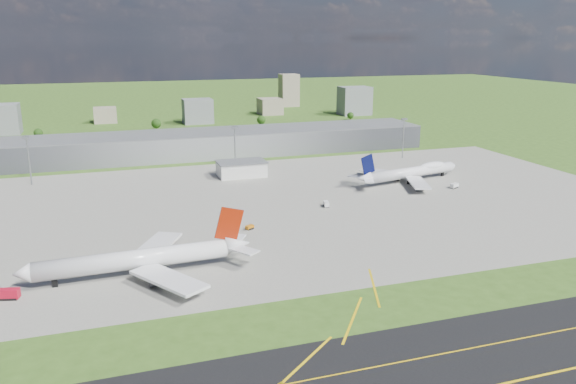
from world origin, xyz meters
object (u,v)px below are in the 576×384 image
object	(u,v)px
airliner_red_twin	(143,259)
tug_yellow	(250,227)
van_white_near	(326,204)
crash_tender	(9,294)
airliner_blue_quad	(412,172)
van_white_far	(454,186)

from	to	relation	value
airliner_red_twin	tug_yellow	bearing A→B (deg)	-145.19
airliner_red_twin	van_white_near	bearing A→B (deg)	-150.24
airliner_red_twin	crash_tender	bearing A→B (deg)	6.57
airliner_blue_quad	van_white_near	xyz separation A→B (m)	(-61.61, -30.07, -3.79)
airliner_blue_quad	crash_tender	xyz separation A→B (m)	(-186.47, -88.80, -3.45)
airliner_blue_quad	van_white_far	size ratio (longest dim) A/B	12.94
crash_tender	airliner_red_twin	bearing A→B (deg)	22.43
airliner_blue_quad	tug_yellow	xyz separation A→B (m)	(-102.95, -49.89, -4.13)
van_white_near	van_white_far	xyz separation A→B (m)	(75.28, 10.12, 0.03)
crash_tender	van_white_far	xyz separation A→B (m)	(200.14, 68.85, -0.31)
airliner_red_twin	airliner_blue_quad	distance (m)	168.92
airliner_red_twin	crash_tender	world-z (taller)	airliner_red_twin
airliner_blue_quad	van_white_far	xyz separation A→B (m)	(13.67, -19.95, -3.76)
crash_tender	van_white_far	world-z (taller)	crash_tender
van_white_near	van_white_far	distance (m)	75.96
van_white_near	tug_yellow	bearing A→B (deg)	126.96
airliner_blue_quad	van_white_far	distance (m)	24.48
tug_yellow	crash_tender	bearing A→B (deg)	177.45
van_white_near	airliner_blue_quad	bearing A→B (deg)	-52.65
airliner_blue_quad	van_white_near	bearing A→B (deg)	-165.85
crash_tender	tug_yellow	size ratio (longest dim) A/B	1.66
airliner_red_twin	van_white_far	world-z (taller)	airliner_red_twin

